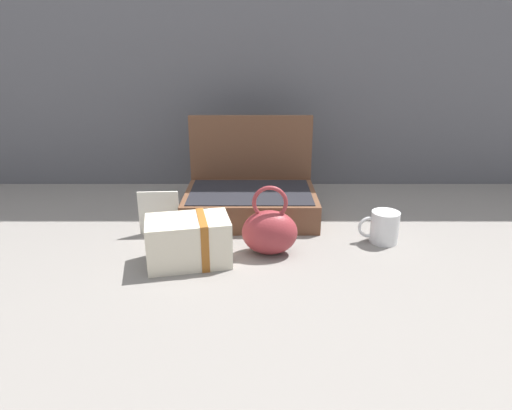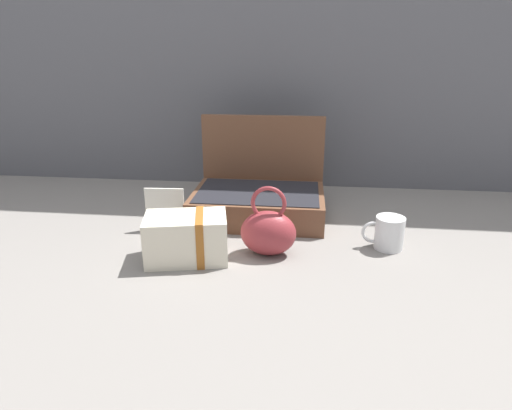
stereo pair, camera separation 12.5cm
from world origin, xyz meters
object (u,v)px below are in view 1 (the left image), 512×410
object	(u,v)px
coffee_mug	(385,227)
info_card_left	(160,213)
cream_toiletry_bag	(191,241)
teal_pouch_handbag	(271,231)
open_suitcase	(252,195)

from	to	relation	value
coffee_mug	info_card_left	bearing A→B (deg)	175.07
cream_toiletry_bag	info_card_left	xyz separation A→B (m)	(-0.12, 0.18, 0.01)
teal_pouch_handbag	info_card_left	xyz separation A→B (m)	(-0.33, 0.13, 0.00)
open_suitcase	cream_toiletry_bag	size ratio (longest dim) A/B	1.80
coffee_mug	cream_toiletry_bag	bearing A→B (deg)	-166.89
open_suitcase	teal_pouch_handbag	xyz separation A→B (m)	(0.06, -0.30, -0.00)
cream_toiletry_bag	coffee_mug	world-z (taller)	cream_toiletry_bag
teal_pouch_handbag	open_suitcase	bearing A→B (deg)	100.61
open_suitcase	teal_pouch_handbag	size ratio (longest dim) A/B	2.17
teal_pouch_handbag	coffee_mug	size ratio (longest dim) A/B	1.67
info_card_left	coffee_mug	bearing A→B (deg)	-7.81
open_suitcase	info_card_left	world-z (taller)	open_suitcase
coffee_mug	open_suitcase	bearing A→B (deg)	150.29
open_suitcase	info_card_left	size ratio (longest dim) A/B	3.14
cream_toiletry_bag	info_card_left	bearing A→B (deg)	122.69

